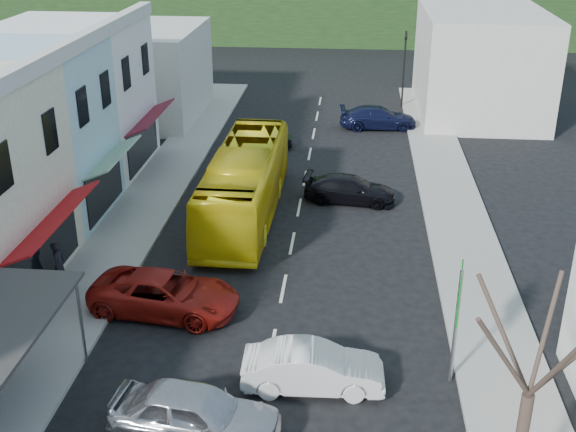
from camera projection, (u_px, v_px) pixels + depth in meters
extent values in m
plane|color=black|center=(272.00, 347.00, 24.40)|extent=(120.00, 120.00, 0.00)
cube|color=gray|center=(138.00, 217.00, 34.09)|extent=(3.00, 52.00, 0.15)
cube|color=gray|center=(460.00, 229.00, 32.83)|extent=(3.00, 52.00, 0.15)
cube|color=maroon|center=(54.00, 219.00, 26.58)|extent=(1.30, 6.80, 0.08)
cube|color=#99BAC2|center=(24.00, 134.00, 32.91)|extent=(7.00, 6.00, 8.00)
cube|color=#195926|center=(113.00, 157.00, 32.95)|extent=(1.30, 5.10, 0.08)
cube|color=silver|center=(75.00, 98.00, 38.82)|extent=(7.00, 7.00, 8.00)
cube|color=maroon|center=(151.00, 117.00, 38.86)|extent=(1.30, 5.95, 0.08)
cube|color=#B7B2A8|center=(140.00, 73.00, 48.73)|extent=(8.00, 10.00, 6.00)
cube|color=#B7B2A8|center=(480.00, 63.00, 49.33)|extent=(8.00, 12.00, 7.00)
imported|color=gold|center=(245.00, 185.00, 33.77)|extent=(2.64, 11.63, 3.10)
imported|color=#AAAAAF|center=(195.00, 417.00, 20.08)|extent=(4.60, 2.35, 1.40)
imported|color=silver|center=(313.00, 369.00, 22.13)|extent=(4.46, 1.97, 1.40)
imported|color=maroon|center=(165.00, 295.00, 26.20)|extent=(4.81, 2.49, 1.40)
imported|color=black|center=(350.00, 188.00, 35.70)|extent=(4.67, 2.32, 1.40)
imported|color=black|center=(260.00, 136.00, 43.37)|extent=(4.57, 2.25, 1.40)
imported|color=black|center=(378.00, 118.00, 47.01)|extent=(4.65, 2.25, 1.40)
imported|color=black|center=(60.00, 267.00, 27.52)|extent=(0.42, 0.61, 1.70)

